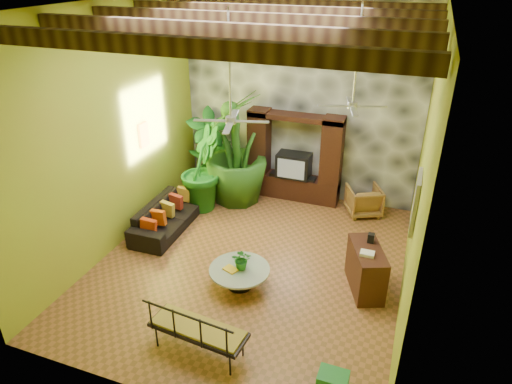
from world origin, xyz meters
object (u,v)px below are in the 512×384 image
at_px(ceiling_fan_front, 231,108).
at_px(ceiling_fan_back, 354,94).
at_px(sofa, 168,216).
at_px(side_console, 366,269).
at_px(entertainment_center, 294,163).
at_px(wicker_armchair, 364,200).
at_px(tall_plant_c, 236,149).
at_px(iron_bench, 196,329).
at_px(tall_plant_b, 202,168).
at_px(green_bin, 333,384).
at_px(coffee_table, 240,275).
at_px(tall_plant_a, 210,150).

xyz_separation_m(ceiling_fan_front, ceiling_fan_back, (1.80, 1.60, 0.00)).
bearing_deg(sofa, side_console, -99.05).
relative_size(entertainment_center, wicker_armchair, 3.06).
relative_size(ceiling_fan_back, tall_plant_c, 0.65).
bearing_deg(tall_plant_c, iron_bench, -74.65).
distance_m(ceiling_fan_back, iron_bench, 5.00).
relative_size(tall_plant_b, side_console, 1.90).
distance_m(entertainment_center, iron_bench, 5.75).
height_order(ceiling_fan_back, side_console, ceiling_fan_back).
bearing_deg(green_bin, coffee_table, 140.23).
xyz_separation_m(ceiling_fan_back, iron_bench, (-1.54, -3.80, -2.87)).
bearing_deg(tall_plant_c, coffee_table, -66.92).
bearing_deg(coffee_table, green_bin, -39.77).
xyz_separation_m(entertainment_center, sofa, (-2.30, -2.51, -0.64)).
xyz_separation_m(wicker_armchair, tall_plant_c, (-3.20, -0.40, 1.07)).
height_order(ceiling_fan_front, tall_plant_a, ceiling_fan_front).
height_order(coffee_table, iron_bench, iron_bench).
relative_size(tall_plant_b, green_bin, 4.96).
bearing_deg(tall_plant_b, iron_bench, -65.19).
xyz_separation_m(entertainment_center, tall_plant_b, (-1.99, -1.28, 0.11)).
bearing_deg(iron_bench, tall_plant_a, 118.16).
distance_m(sofa, coffee_table, 2.74).
relative_size(tall_plant_c, green_bin, 6.61).
distance_m(ceiling_fan_back, tall_plant_c, 3.76).
bearing_deg(entertainment_center, coffee_table, -89.17).
bearing_deg(iron_bench, tall_plant_b, 120.20).
bearing_deg(coffee_table, tall_plant_a, 122.11).
height_order(ceiling_fan_front, ceiling_fan_back, same).
height_order(sofa, side_console, side_console).
distance_m(tall_plant_b, tall_plant_c, 0.98).
height_order(ceiling_fan_back, wicker_armchair, ceiling_fan_back).
bearing_deg(ceiling_fan_front, sofa, 153.89).
distance_m(coffee_table, green_bin, 2.83).
bearing_deg(wicker_armchair, tall_plant_c, -18.88).
relative_size(ceiling_fan_front, tall_plant_a, 0.84).
height_order(entertainment_center, tall_plant_c, tall_plant_c).
bearing_deg(tall_plant_b, sofa, -104.01).
bearing_deg(coffee_table, ceiling_fan_front, 124.69).
bearing_deg(tall_plant_b, tall_plant_a, 103.19).
xyz_separation_m(tall_plant_b, green_bin, (4.23, -4.44, -0.88)).
bearing_deg(ceiling_fan_back, entertainment_center, 129.57).
distance_m(wicker_armchair, tall_plant_a, 4.17).
relative_size(entertainment_center, tall_plant_c, 0.84).
distance_m(ceiling_fan_back, sofa, 5.00).
bearing_deg(tall_plant_b, entertainment_center, 32.70).
height_order(wicker_armchair, tall_plant_a, tall_plant_a).
height_order(tall_plant_b, coffee_table, tall_plant_b).
bearing_deg(iron_bench, ceiling_fan_front, 102.26).
bearing_deg(sofa, iron_bench, -144.76).
relative_size(tall_plant_a, green_bin, 5.14).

